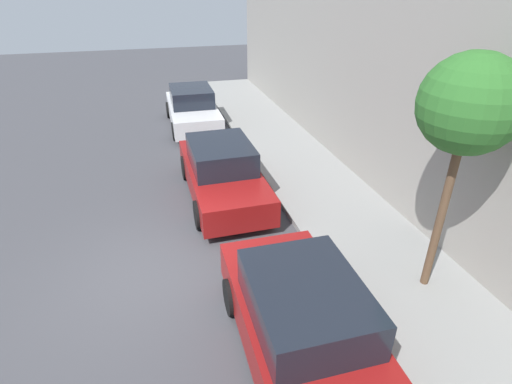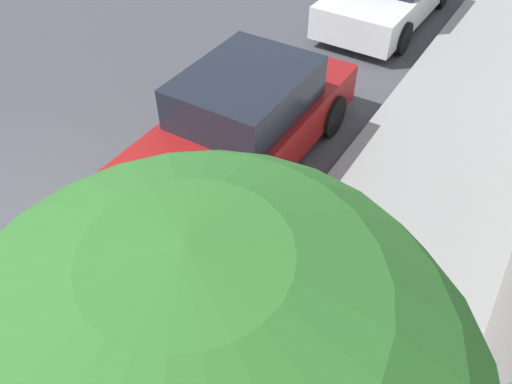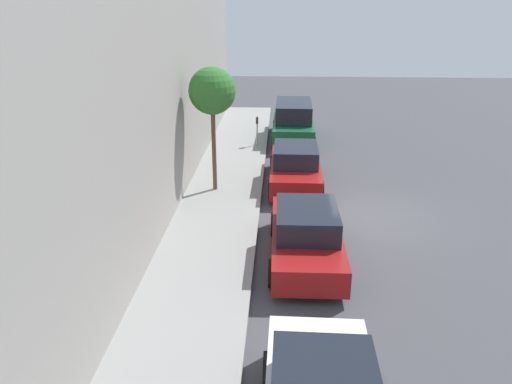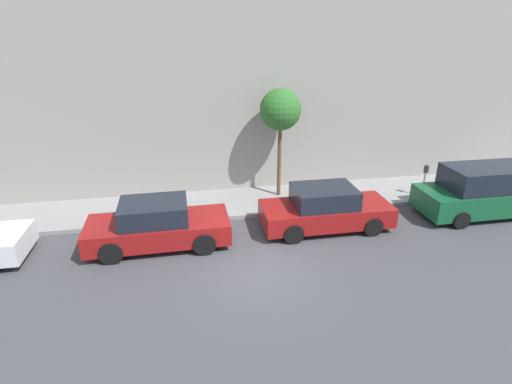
# 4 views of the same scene
# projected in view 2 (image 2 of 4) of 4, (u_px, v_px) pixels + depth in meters

# --- Properties ---
(ground_plane) EXTENTS (60.00, 60.00, 0.00)m
(ground_plane) POSITION_uv_depth(u_px,v_px,m) (10.00, 218.00, 7.13)
(ground_plane) COLOR #424247
(parked_sedan_third) EXTENTS (1.92, 4.52, 1.54)m
(parked_sedan_third) POSITION_uv_depth(u_px,v_px,m) (244.00, 122.00, 7.58)
(parked_sedan_third) COLOR maroon
(parked_sedan_third) RESTS_ON ground_plane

